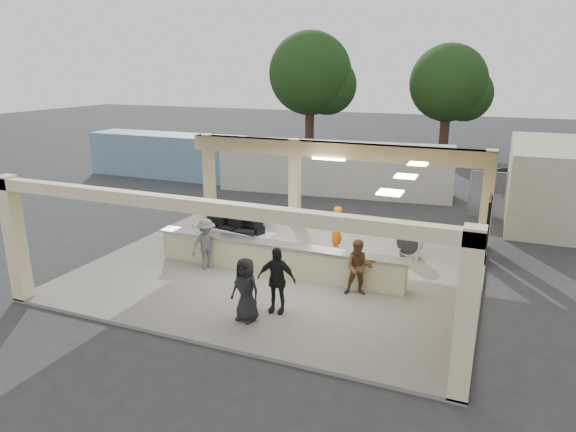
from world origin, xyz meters
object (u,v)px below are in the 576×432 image
at_px(drum_fan, 410,243).
at_px(container_white, 334,168).
at_px(luggage_cart, 235,229).
at_px(passenger_b, 276,280).
at_px(passenger_d, 246,289).
at_px(car_white_a, 562,189).
at_px(passenger_a, 359,268).
at_px(passenger_c, 207,244).
at_px(container_blue, 168,155).
at_px(baggage_counter, 276,258).
at_px(baggage_handler, 336,230).
at_px(car_dark, 530,181).

xyz_separation_m(drum_fan, container_white, (-5.34, 8.46, 0.65)).
distance_m(luggage_cart, passenger_b, 4.88).
height_order(passenger_b, passenger_d, passenger_b).
bearing_deg(car_white_a, passenger_a, 164.78).
height_order(passenger_a, passenger_c, passenger_c).
bearing_deg(car_white_a, container_blue, 103.81).
distance_m(passenger_b, passenger_c, 3.75).
relative_size(baggage_counter, passenger_c, 5.02).
bearing_deg(car_white_a, baggage_handler, 153.59).
height_order(luggage_cart, container_white, container_white).
height_order(drum_fan, passenger_c, passenger_c).
distance_m(passenger_c, container_white, 11.93).
bearing_deg(container_white, luggage_cart, -97.94).
bearing_deg(baggage_handler, passenger_d, -10.56).
distance_m(baggage_counter, passenger_d, 3.18).
bearing_deg(passenger_b, luggage_cart, 125.65).
height_order(car_dark, container_blue, container_blue).
relative_size(drum_fan, passenger_c, 0.60).
relative_size(passenger_b, passenger_c, 1.09).
height_order(baggage_counter, container_white, container_white).
relative_size(baggage_handler, car_dark, 0.39).
relative_size(passenger_b, container_blue, 0.18).
xyz_separation_m(luggage_cart, drum_fan, (5.70, 1.66, -0.28)).
relative_size(baggage_handler, container_blue, 0.17).
distance_m(baggage_handler, car_white_a, 13.66).
relative_size(car_dark, container_white, 0.36).
bearing_deg(drum_fan, passenger_d, -97.79).
xyz_separation_m(luggage_cart, container_blue, (-10.07, 10.32, 0.34)).
bearing_deg(passenger_a, passenger_c, 163.71).
relative_size(baggage_counter, container_blue, 0.85).
distance_m(baggage_handler, car_dark, 13.82).
height_order(passenger_c, container_blue, container_blue).
relative_size(car_white_a, container_blue, 0.47).
height_order(drum_fan, passenger_b, passenger_b).
distance_m(passenger_d, car_white_a, 18.71).
distance_m(drum_fan, passenger_c, 6.71).
bearing_deg(baggage_counter, passenger_b, -65.81).
height_order(luggage_cart, drum_fan, luggage_cart).
height_order(car_dark, container_white, container_white).
xyz_separation_m(passenger_c, container_white, (0.40, 11.92, 0.36)).
bearing_deg(baggage_counter, luggage_cart, 148.66).
relative_size(passenger_d, container_blue, 0.17).
relative_size(passenger_c, car_white_a, 0.36).
bearing_deg(drum_fan, car_dark, 89.66).
height_order(passenger_b, container_blue, container_blue).
bearing_deg(baggage_handler, baggage_counter, -30.12).
height_order(passenger_d, car_dark, passenger_d).
relative_size(passenger_a, car_white_a, 0.36).
bearing_deg(baggage_counter, passenger_d, -79.88).
xyz_separation_m(luggage_cart, passenger_d, (2.69, -4.41, 0.02)).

